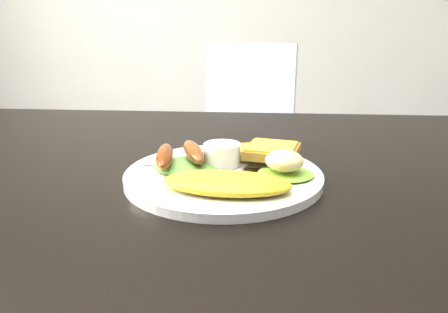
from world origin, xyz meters
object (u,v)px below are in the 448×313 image
dining_chair (248,162)px  person (244,124)px  dining_table (200,178)px  plate (223,176)px

dining_chair → person: 0.45m
dining_table → plate: bearing=-55.2°
dining_chair → plate: size_ratio=1.29×
dining_chair → person: (-0.01, -0.38, 0.24)m
dining_table → dining_chair: (0.06, 0.92, -0.28)m
plate → dining_table: bearing=124.8°
person → dining_table: bearing=64.4°
dining_table → plate: 0.08m
dining_chair → person: size_ratio=0.26×
dining_table → dining_chair: bearing=86.3°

